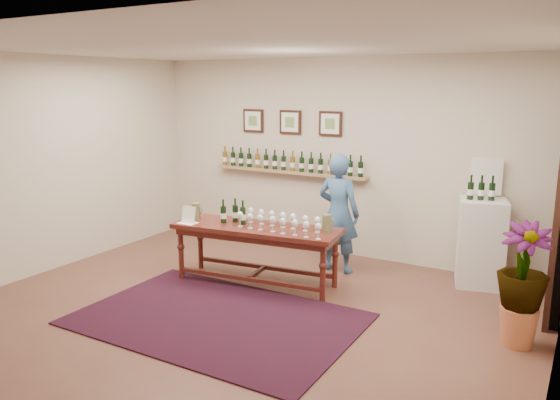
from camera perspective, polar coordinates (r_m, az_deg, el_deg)
The scene contains 14 objects.
ground at distance 6.06m, azimuth -3.89°, elevation -11.61°, with size 6.00×6.00×0.00m, color brown.
room_shell at distance 6.65m, azimuth 20.75°, elevation -0.10°, with size 6.00×6.00×6.00m.
rug at distance 5.91m, azimuth -6.56°, elevation -12.23°, with size 2.89×1.93×0.02m, color #400B0B.
tasting_table at distance 6.69m, azimuth -2.50°, elevation -3.65°, with size 2.13×0.92×0.73m.
table_glasses at distance 6.47m, azimuth -0.27°, elevation -2.26°, with size 1.43×0.33×0.20m, color white, non-canonical shape.
table_bottles at distance 6.80m, azimuth -4.81°, elevation -1.06°, with size 0.30×0.17×0.32m, color black, non-canonical shape.
pitcher_left at distance 7.10m, azimuth -8.75°, elevation -1.12°, with size 0.13×0.13×0.20m, color #676740, non-canonical shape.
pitcher_right at distance 6.41m, azimuth 4.92°, elevation -2.41°, with size 0.13×0.13×0.20m, color #676740, non-canonical shape.
menu_card at distance 6.88m, azimuth -9.53°, elevation -1.53°, with size 0.23×0.17×0.21m, color white.
display_pedestal at distance 7.10m, azimuth 20.25°, elevation -4.20°, with size 0.54×0.54×1.07m, color white.
pedestal_bottles at distance 6.92m, azimuth 20.29°, elevation 1.15°, with size 0.28×0.08×0.28m, color black, non-canonical shape.
info_sign at distance 7.12m, azimuth 20.75°, elevation 2.33°, with size 0.37×0.02×0.51m, color white.
potted_plant at distance 5.60m, azimuth 23.95°, elevation -8.11°, with size 0.63×0.63×1.03m.
person at distance 7.13m, azimuth 6.14°, elevation -1.40°, with size 0.57×0.37×1.57m, color #3A5F89.
Camera 1 is at (3.14, -4.58, 2.42)m, focal length 35.00 mm.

